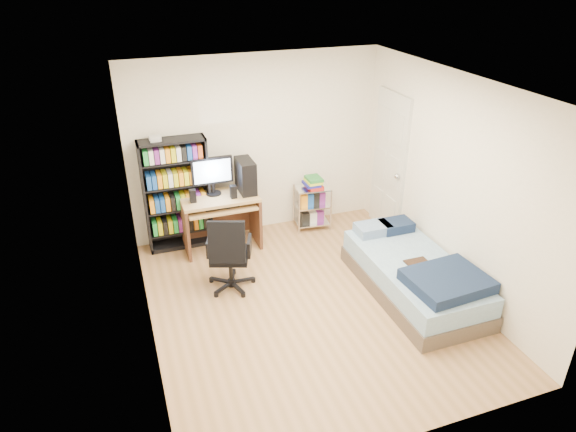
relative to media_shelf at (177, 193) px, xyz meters
name	(u,v)px	position (x,y,z in m)	size (l,w,h in m)	color
room	(310,206)	(1.16, -1.84, 0.46)	(3.58, 4.08, 2.58)	#AC7E56
media_shelf	(177,193)	(0.00, 0.00, 0.00)	(0.86, 0.29, 1.59)	black
computer_desk	(226,199)	(0.62, -0.18, -0.10)	(1.01, 0.58, 1.27)	tan
office_chair	(230,266)	(0.39, -1.24, -0.47)	(0.74, 0.74, 0.98)	black
wire_cart	(312,195)	(1.89, -0.12, -0.27)	(0.53, 0.40, 0.79)	silver
bed	(415,276)	(2.41, -2.06, -0.54)	(0.97, 1.94, 0.55)	brown
door	(389,164)	(2.88, -0.49, 0.21)	(0.12, 0.80, 2.00)	silver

